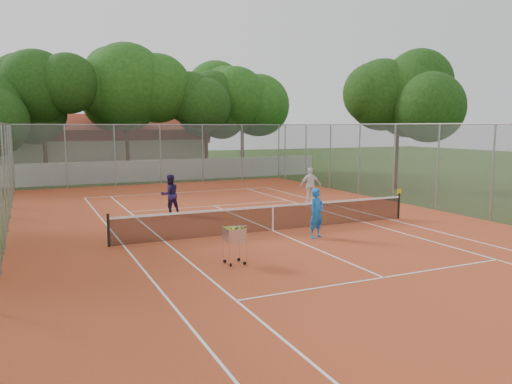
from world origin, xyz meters
name	(u,v)px	position (x,y,z in m)	size (l,w,h in m)	color
ground	(273,231)	(0.00, 0.00, 0.00)	(120.00, 120.00, 0.00)	#1C380F
court_pad	(273,231)	(0.00, 0.00, 0.01)	(18.00, 34.00, 0.02)	#AF4522
court_lines	(273,231)	(0.00, 0.00, 0.02)	(10.98, 23.78, 0.01)	white
tennis_net	(273,218)	(0.00, 0.00, 0.51)	(11.88, 0.10, 0.98)	black
perimeter_fence	(273,178)	(0.00, 0.00, 2.00)	(18.00, 34.00, 4.00)	slate
boundary_wall	(154,170)	(0.00, 19.00, 0.75)	(26.00, 0.30, 1.50)	silver
clubhouse	(104,146)	(-2.00, 29.00, 2.20)	(16.40, 9.00, 4.40)	beige
tropical_trees	(143,111)	(0.00, 22.00, 5.00)	(29.00, 19.00, 10.00)	black
player_near	(317,213)	(0.87, -1.68, 0.89)	(0.64, 0.42, 1.75)	blue
player_far_left	(170,195)	(-2.56, 5.03, 0.90)	(0.86, 0.67, 1.77)	#201644
player_far_right	(310,185)	(4.74, 5.23, 0.92)	(1.06, 0.44, 1.81)	white
ball_hopper	(235,244)	(-3.02, -3.63, 0.60)	(0.55, 0.55, 1.15)	silver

